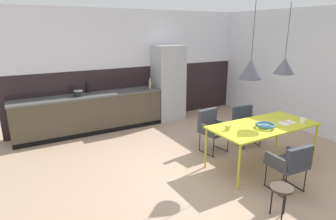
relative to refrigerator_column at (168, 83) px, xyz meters
name	(u,v)px	position (x,y,z in m)	size (l,w,h in m)	color
ground_plane	(219,172)	(-0.76, -3.08, -0.97)	(9.09, 9.09, 0.00)	tan
back_wall_splashback_dark	(137,93)	(-0.76, 0.36, -0.27)	(6.33, 0.12, 1.40)	black
back_wall_panel_upper	(135,39)	(-0.76, 0.36, 1.14)	(6.33, 0.12, 1.40)	silver
kitchen_counter	(91,113)	(-2.08, 0.00, -0.52)	(3.41, 0.63, 0.89)	#4B4132
refrigerator_column	(168,83)	(0.00, 0.00, 0.00)	(0.75, 0.60, 1.94)	#ADAFB2
dining_table	(263,127)	(0.04, -3.22, -0.26)	(1.90, 0.89, 0.76)	gold
armchair_corner_seat	(211,125)	(-0.32, -2.26, -0.45)	(0.54, 0.52, 0.82)	#38393F
armchair_near_window	(291,161)	(-0.25, -4.03, -0.48)	(0.52, 0.50, 0.75)	#38393F
armchair_by_stool	(245,121)	(0.52, -2.32, -0.48)	(0.54, 0.52, 0.79)	#38393F
fruit_bowl	(265,125)	(-0.06, -3.34, -0.17)	(0.33, 0.33, 0.07)	#33607F
open_book	(287,123)	(0.47, -3.35, -0.21)	(0.30, 0.19, 0.02)	white
mug_dark_espresso	(228,128)	(-0.67, -3.12, -0.17)	(0.13, 0.08, 0.09)	gold
mug_glass_clear	(303,121)	(0.71, -3.49, -0.17)	(0.13, 0.09, 0.09)	white
cooking_pot	(78,93)	(-2.34, -0.05, -0.01)	(0.21, 0.21, 0.16)	black
bottle_spice_small	(88,88)	(-2.05, 0.23, 0.03)	(0.06, 0.06, 0.29)	black
bottle_wine_green	(150,84)	(-0.57, -0.07, 0.03)	(0.06, 0.06, 0.27)	tan
side_stool	(281,190)	(-0.86, -4.38, -0.59)	(0.29, 0.29, 0.43)	#382B21
pendant_lamp_over_table_near	(251,69)	(-0.34, -3.19, 0.77)	(0.35, 0.35, 1.18)	black
pendant_lamp_over_table_far	(284,66)	(0.42, -3.21, 0.77)	(0.35, 0.35, 1.16)	black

